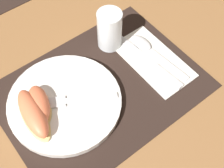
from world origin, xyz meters
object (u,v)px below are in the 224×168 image
(juice_glass, at_px, (110,31))
(citrus_wedge_0, at_px, (39,105))
(fork, at_px, (69,101))
(spoon, at_px, (148,48))
(knife, at_px, (150,62))
(citrus_wedge_1, at_px, (33,114))
(plate, at_px, (65,102))

(juice_glass, relative_size, citrus_wedge_0, 0.92)
(juice_glass, xyz_separation_m, fork, (-0.18, -0.09, -0.03))
(spoon, distance_m, citrus_wedge_0, 0.31)
(fork, xyz_separation_m, citrus_wedge_0, (-0.06, 0.02, 0.01))
(knife, height_order, spoon, spoon)
(knife, distance_m, fork, 0.22)
(citrus_wedge_0, bearing_deg, citrus_wedge_1, -147.80)
(knife, bearing_deg, juice_glass, 108.44)
(plate, distance_m, citrus_wedge_0, 0.06)
(plate, distance_m, juice_glass, 0.21)
(juice_glass, bearing_deg, citrus_wedge_0, -165.14)
(spoon, xyz_separation_m, fork, (-0.25, -0.01, 0.01))
(spoon, bearing_deg, fork, -177.23)
(citrus_wedge_0, bearing_deg, fork, -22.39)
(plate, xyz_separation_m, juice_glass, (0.19, 0.08, 0.04))
(fork, bearing_deg, juice_glass, 26.05)
(knife, relative_size, fork, 1.24)
(plate, bearing_deg, citrus_wedge_0, 163.84)
(knife, bearing_deg, fork, 174.01)
(juice_glass, bearing_deg, citrus_wedge_1, -163.63)
(spoon, distance_m, fork, 0.25)
(plate, relative_size, spoon, 1.37)
(knife, xyz_separation_m, fork, (-0.22, 0.02, 0.01))
(citrus_wedge_1, bearing_deg, knife, -6.63)
(knife, distance_m, citrus_wedge_0, 0.29)
(spoon, height_order, citrus_wedge_0, citrus_wedge_0)
(citrus_wedge_0, bearing_deg, spoon, -2.43)
(plate, relative_size, knife, 1.20)
(plate, height_order, juice_glass, juice_glass)
(juice_glass, bearing_deg, plate, -157.16)
(plate, xyz_separation_m, citrus_wedge_0, (-0.05, 0.02, 0.02))
(juice_glass, xyz_separation_m, spoon, (0.06, -0.08, -0.04))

